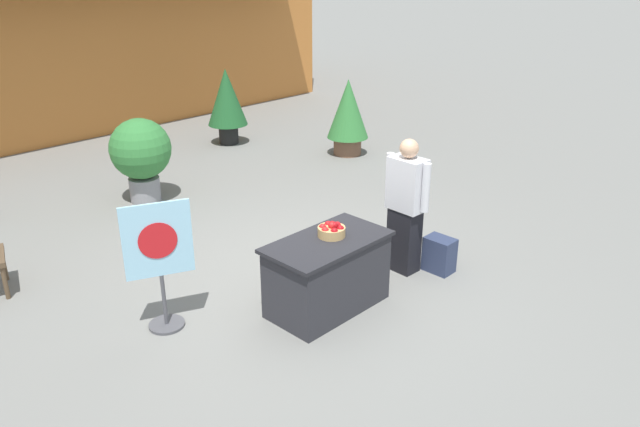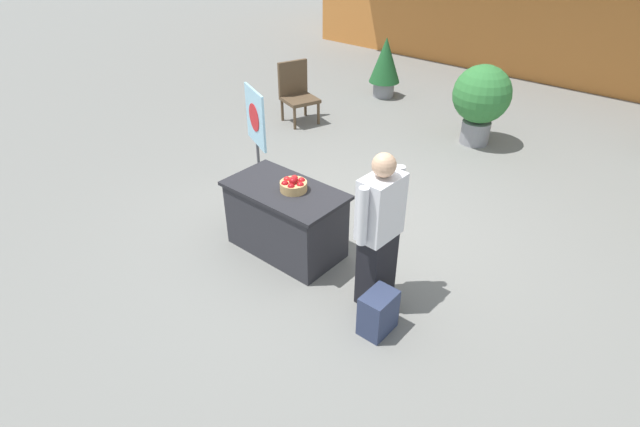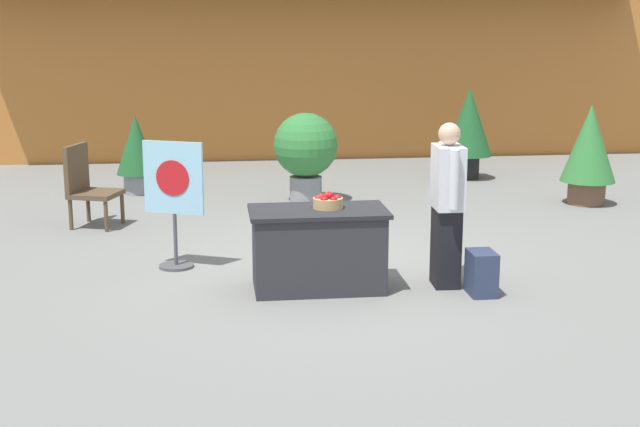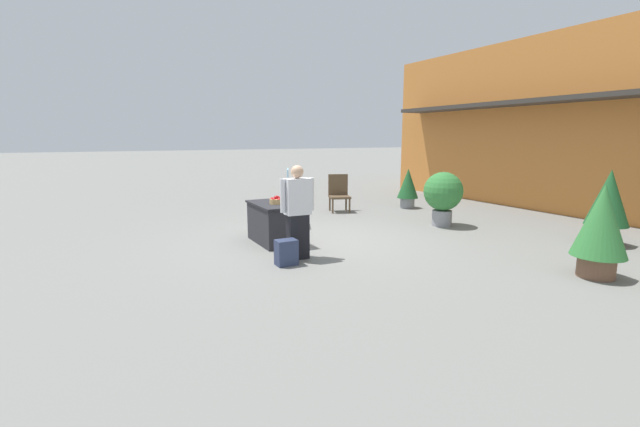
{
  "view_description": "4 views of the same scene",
  "coord_description": "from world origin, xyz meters",
  "px_view_note": "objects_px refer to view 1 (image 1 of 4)",
  "views": [
    {
      "loc": [
        -4.44,
        -4.62,
        3.48
      ],
      "look_at": [
        0.24,
        -0.08,
        0.74
      ],
      "focal_mm": 35.0,
      "sensor_mm": 36.0,
      "label": 1
    },
    {
      "loc": [
        2.99,
        -3.95,
        3.39
      ],
      "look_at": [
        0.07,
        -0.52,
        0.54
      ],
      "focal_mm": 28.0,
      "sensor_mm": 36.0,
      "label": 2
    },
    {
      "loc": [
        -1.27,
        -8.9,
        2.58
      ],
      "look_at": [
        -0.27,
        -0.78,
        0.76
      ],
      "focal_mm": 50.0,
      "sensor_mm": 36.0,
      "label": 3
    },
    {
      "loc": [
        7.45,
        -3.69,
        2.07
      ],
      "look_at": [
        0.14,
        0.12,
        0.58
      ],
      "focal_mm": 24.0,
      "sensor_mm": 36.0,
      "label": 4
    }
  ],
  "objects_px": {
    "display_table": "(327,274)",
    "poster_board": "(160,259)",
    "person_visitor": "(406,206)",
    "backpack": "(439,255)",
    "potted_plant_near_right": "(141,153)",
    "apple_basket": "(332,230)",
    "potted_plant_near_left": "(227,100)",
    "potted_plant_far_left": "(348,113)"
  },
  "relations": [
    {
      "from": "display_table",
      "to": "apple_basket",
      "type": "relative_size",
      "value": 4.6
    },
    {
      "from": "backpack",
      "to": "poster_board",
      "type": "distance_m",
      "value": 3.22
    },
    {
      "from": "potted_plant_near_right",
      "to": "potted_plant_near_left",
      "type": "distance_m",
      "value": 3.2
    },
    {
      "from": "person_visitor",
      "to": "poster_board",
      "type": "height_order",
      "value": "person_visitor"
    },
    {
      "from": "apple_basket",
      "to": "person_visitor",
      "type": "bearing_deg",
      "value": -4.35
    },
    {
      "from": "potted_plant_far_left",
      "to": "apple_basket",
      "type": "bearing_deg",
      "value": -140.03
    },
    {
      "from": "display_table",
      "to": "backpack",
      "type": "xyz_separation_m",
      "value": [
        1.51,
        -0.38,
        -0.19
      ]
    },
    {
      "from": "potted_plant_near_right",
      "to": "poster_board",
      "type": "bearing_deg",
      "value": -118.19
    },
    {
      "from": "display_table",
      "to": "potted_plant_near_right",
      "type": "xyz_separation_m",
      "value": [
        0.31,
        4.09,
        0.36
      ]
    },
    {
      "from": "apple_basket",
      "to": "person_visitor",
      "type": "xyz_separation_m",
      "value": [
        1.15,
        -0.09,
        -0.04
      ]
    },
    {
      "from": "potted_plant_far_left",
      "to": "display_table",
      "type": "bearing_deg",
      "value": -140.4
    },
    {
      "from": "backpack",
      "to": "potted_plant_near_left",
      "type": "xyz_separation_m",
      "value": [
        1.61,
        6.01,
        0.65
      ]
    },
    {
      "from": "backpack",
      "to": "potted_plant_far_left",
      "type": "height_order",
      "value": "potted_plant_far_left"
    },
    {
      "from": "apple_basket",
      "to": "potted_plant_far_left",
      "type": "distance_m",
      "value": 5.36
    },
    {
      "from": "backpack",
      "to": "potted_plant_far_left",
      "type": "bearing_deg",
      "value": 55.04
    },
    {
      "from": "apple_basket",
      "to": "potted_plant_far_left",
      "type": "height_order",
      "value": "potted_plant_far_left"
    },
    {
      "from": "display_table",
      "to": "apple_basket",
      "type": "bearing_deg",
      "value": 20.29
    },
    {
      "from": "person_visitor",
      "to": "potted_plant_far_left",
      "type": "xyz_separation_m",
      "value": [
        2.96,
        3.53,
        -0.04
      ]
    },
    {
      "from": "apple_basket",
      "to": "potted_plant_near_right",
      "type": "relative_size",
      "value": 0.23
    },
    {
      "from": "person_visitor",
      "to": "backpack",
      "type": "bearing_deg",
      "value": 131.15
    },
    {
      "from": "display_table",
      "to": "person_visitor",
      "type": "height_order",
      "value": "person_visitor"
    },
    {
      "from": "display_table",
      "to": "poster_board",
      "type": "distance_m",
      "value": 1.7
    },
    {
      "from": "potted_plant_near_right",
      "to": "apple_basket",
      "type": "bearing_deg",
      "value": -93.05
    },
    {
      "from": "person_visitor",
      "to": "display_table",
      "type": "bearing_deg",
      "value": 0.0
    },
    {
      "from": "person_visitor",
      "to": "poster_board",
      "type": "bearing_deg",
      "value": -17.65
    },
    {
      "from": "display_table",
      "to": "poster_board",
      "type": "height_order",
      "value": "poster_board"
    },
    {
      "from": "backpack",
      "to": "potted_plant_near_right",
      "type": "xyz_separation_m",
      "value": [
        -1.19,
        4.47,
        0.55
      ]
    },
    {
      "from": "display_table",
      "to": "poster_board",
      "type": "xyz_separation_m",
      "value": [
        -1.39,
        0.91,
        0.36
      ]
    },
    {
      "from": "display_table",
      "to": "apple_basket",
      "type": "xyz_separation_m",
      "value": [
        0.1,
        0.04,
        0.46
      ]
    },
    {
      "from": "backpack",
      "to": "apple_basket",
      "type": "bearing_deg",
      "value": 163.59
    },
    {
      "from": "person_visitor",
      "to": "potted_plant_far_left",
      "type": "height_order",
      "value": "person_visitor"
    },
    {
      "from": "backpack",
      "to": "potted_plant_far_left",
      "type": "xyz_separation_m",
      "value": [
        2.7,
        3.86,
        0.56
      ]
    },
    {
      "from": "poster_board",
      "to": "potted_plant_near_left",
      "type": "xyz_separation_m",
      "value": [
        4.51,
        4.72,
        0.11
      ]
    },
    {
      "from": "apple_basket",
      "to": "backpack",
      "type": "distance_m",
      "value": 1.6
    },
    {
      "from": "apple_basket",
      "to": "poster_board",
      "type": "distance_m",
      "value": 1.73
    },
    {
      "from": "display_table",
      "to": "potted_plant_near_right",
      "type": "height_order",
      "value": "potted_plant_near_right"
    },
    {
      "from": "potted_plant_near_left",
      "to": "display_table",
      "type": "bearing_deg",
      "value": -118.94
    },
    {
      "from": "display_table",
      "to": "person_visitor",
      "type": "xyz_separation_m",
      "value": [
        1.24,
        -0.05,
        0.42
      ]
    },
    {
      "from": "poster_board",
      "to": "potted_plant_near_left",
      "type": "relative_size",
      "value": 0.91
    },
    {
      "from": "poster_board",
      "to": "potted_plant_near_right",
      "type": "relative_size",
      "value": 1.05
    },
    {
      "from": "poster_board",
      "to": "person_visitor",
      "type": "bearing_deg",
      "value": 93.95
    },
    {
      "from": "potted_plant_near_right",
      "to": "potted_plant_far_left",
      "type": "distance_m",
      "value": 3.94
    }
  ]
}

